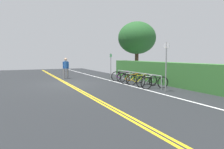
{
  "coord_description": "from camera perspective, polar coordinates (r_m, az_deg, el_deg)",
  "views": [
    {
      "loc": [
        13.41,
        -2.96,
        1.83
      ],
      "look_at": [
        3.18,
        1.84,
        0.81
      ],
      "focal_mm": 32.3,
      "sensor_mm": 36.0,
      "label": 1
    }
  ],
  "objects": [
    {
      "name": "bicycle_0",
      "position": [
        15.15,
        3.06,
        -0.42
      ],
      "size": [
        0.49,
        1.76,
        0.75
      ],
      "color": "black",
      "rests_on": "ground_plane"
    },
    {
      "name": "sign_post_near",
      "position": [
        16.22,
        -0.35,
        3.15
      ],
      "size": [
        0.36,
        0.06,
        2.07
      ],
      "color": "gray",
      "rests_on": "ground_plane"
    },
    {
      "name": "centre_line_yellow_inner",
      "position": [
        13.83,
        -12.93,
        -2.54
      ],
      "size": [
        29.38,
        0.1,
        0.0
      ],
      "primitive_type": "cube",
      "color": "gold",
      "rests_on": "ground_plane"
    },
    {
      "name": "bike_lane_stripe_white",
      "position": [
        14.93,
        0.05,
        -1.85
      ],
      "size": [
        29.38,
        0.12,
        0.0
      ],
      "primitive_type": "cube",
      "color": "white",
      "rests_on": "ground_plane"
    },
    {
      "name": "ground_plane",
      "position": [
        13.85,
        -12.6,
        -2.64
      ],
      "size": [
        32.64,
        11.87,
        0.05
      ],
      "primitive_type": "cube",
      "color": "#232628"
    },
    {
      "name": "bicycle_3",
      "position": [
        12.99,
        7.66,
        -1.46
      ],
      "size": [
        0.59,
        1.66,
        0.72
      ],
      "color": "black",
      "rests_on": "ground_plane"
    },
    {
      "name": "bicycle_4",
      "position": [
        12.41,
        9.87,
        -1.84
      ],
      "size": [
        0.46,
        1.68,
        0.71
      ],
      "color": "black",
      "rests_on": "ground_plane"
    },
    {
      "name": "centre_line_yellow_outer",
      "position": [
        13.87,
        -12.28,
        -2.51
      ],
      "size": [
        29.38,
        0.1,
        0.0
      ],
      "primitive_type": "cube",
      "color": "gold",
      "rests_on": "ground_plane"
    },
    {
      "name": "hedge_backdrop",
      "position": [
        13.16,
        16.75,
        0.14
      ],
      "size": [
        14.16,
        0.87,
        1.45
      ],
      "primitive_type": "cube",
      "color": "#387533",
      "rests_on": "ground_plane"
    },
    {
      "name": "bicycle_2",
      "position": [
        13.61,
        5.56,
        -1.18
      ],
      "size": [
        0.46,
        1.69,
        0.71
      ],
      "color": "black",
      "rests_on": "ground_plane"
    },
    {
      "name": "sign_post_far",
      "position": [
        10.63,
        15.06,
        3.31
      ],
      "size": [
        0.36,
        0.06,
        2.55
      ],
      "color": "gray",
      "rests_on": "ground_plane"
    },
    {
      "name": "pedestrian",
      "position": [
        16.76,
        -12.94,
        2.13
      ],
      "size": [
        0.32,
        0.47,
        1.69
      ],
      "color": "slate",
      "rests_on": "ground_plane"
    },
    {
      "name": "tree_near_left",
      "position": [
        18.71,
        7.07,
        10.2
      ],
      "size": [
        3.42,
        3.42,
        4.95
      ],
      "color": "#473323",
      "rests_on": "ground_plane"
    },
    {
      "name": "bicycle_1",
      "position": [
        14.5,
        4.68,
        -0.77
      ],
      "size": [
        0.47,
        1.77,
        0.71
      ],
      "color": "black",
      "rests_on": "ground_plane"
    },
    {
      "name": "bike_rack",
      "position": [
        13.33,
        6.84,
        -0.15
      ],
      "size": [
        5.21,
        0.05,
        0.79
      ],
      "color": "#9EA0A5",
      "rests_on": "ground_plane"
    },
    {
      "name": "bicycle_5",
      "position": [
        11.69,
        11.99,
        -2.27
      ],
      "size": [
        0.46,
        1.74,
        0.72
      ],
      "color": "black",
      "rests_on": "ground_plane"
    }
  ]
}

